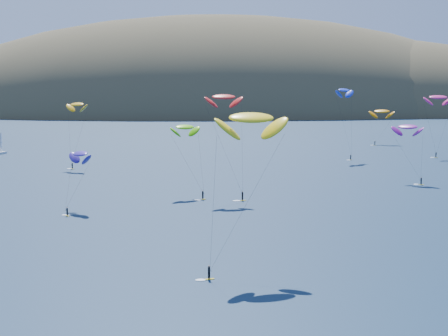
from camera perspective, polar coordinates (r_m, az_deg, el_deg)
island at (r=614.22m, az=1.41°, el=4.12°), size 730.00×300.00×210.00m
kitesurfer_1 at (r=204.46m, az=-13.29°, el=5.67°), size 8.82×9.22×22.42m
kitesurfer_2 at (r=89.86m, az=2.51°, el=4.61°), size 12.81×11.60×24.42m
kitesurfer_3 at (r=150.69m, az=-3.60°, el=3.74°), size 9.05×13.13×18.30m
kitesurfer_4 at (r=224.32m, az=10.94°, el=6.99°), size 9.42×8.85×26.94m
kitesurfer_6 at (r=177.12m, az=16.45°, el=3.62°), size 9.04×11.47×17.27m
kitesurfer_8 at (r=242.46m, az=18.99°, el=6.14°), size 10.61×6.88×24.67m
kitesurfer_9 at (r=145.48m, az=-0.03°, el=6.49°), size 9.25×8.66×25.85m
kitesurfer_10 at (r=135.93m, az=-13.01°, el=1.28°), size 7.18×13.01×13.75m
kitesurfer_11 at (r=289.52m, az=14.23°, el=5.05°), size 11.82×13.14×17.59m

